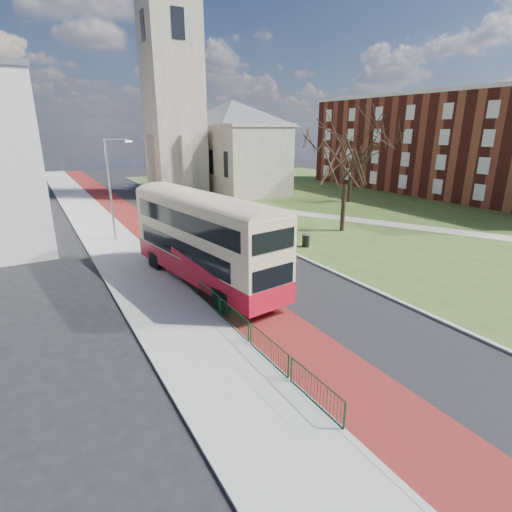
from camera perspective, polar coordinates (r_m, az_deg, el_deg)
ground at (r=20.45m, az=3.54°, el=-7.96°), size 160.00×160.00×0.00m
road_carriageway at (r=38.26m, az=-11.17°, el=4.08°), size 9.00×120.00×0.01m
bus_lane at (r=37.52m, az=-15.07°, el=3.53°), size 3.40×120.00×0.01m
pavement_west at (r=36.78m, az=-20.78°, el=2.78°), size 4.00×120.00×0.12m
kerb_west at (r=37.12m, az=-17.75°, el=3.23°), size 0.25×120.00×0.13m
kerb_east at (r=41.68m, az=-6.09°, el=5.53°), size 0.25×80.00×0.13m
grass_green at (r=52.76m, az=14.24°, el=7.63°), size 40.00×80.00×0.04m
footpath at (r=40.41m, az=19.77°, el=4.16°), size 18.84×32.82×0.03m
pedestrian_railing at (r=22.26m, az=-8.54°, el=-4.35°), size 0.07×24.00×1.12m
gothic_church at (r=58.14m, az=-7.19°, el=21.91°), size 16.38×18.00×40.00m
brick_terrace at (r=61.44m, az=25.89°, el=14.15°), size 10.30×44.30×13.50m
streetlamp at (r=34.11m, az=-19.95°, el=9.56°), size 2.13×0.18×8.00m
bus at (r=23.21m, az=-7.45°, el=2.89°), size 4.59×12.70×5.19m
winter_tree_near at (r=35.90m, az=12.94°, el=15.07°), size 9.56×9.56×10.64m
winter_tree_far at (r=51.29m, az=13.50°, el=13.72°), size 6.95×6.95×8.06m
litter_bin at (r=31.26m, az=7.14°, el=2.23°), size 0.70×0.70×1.00m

